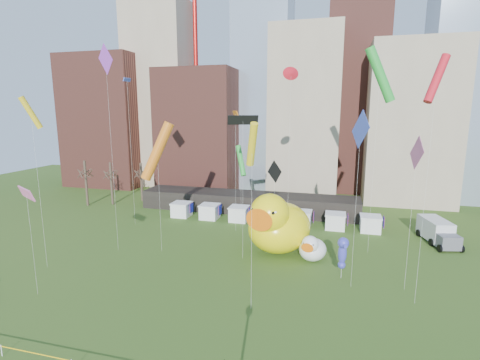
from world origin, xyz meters
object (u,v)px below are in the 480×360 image
(big_duck, at_px, (277,224))
(seahorse_purple, at_px, (343,250))
(box_truck, at_px, (437,231))
(small_duck, at_px, (312,248))
(seahorse_green, at_px, (267,214))

(big_duck, relative_size, seahorse_purple, 2.46)
(big_duck, xyz_separation_m, box_truck, (20.25, 9.07, -2.09))
(small_duck, distance_m, box_truck, 19.04)
(big_duck, relative_size, seahorse_green, 1.62)
(big_duck, bearing_deg, small_duck, -2.19)
(big_duck, height_order, small_duck, big_duck)
(seahorse_purple, distance_m, box_truck, 19.16)
(small_duck, bearing_deg, box_truck, 45.75)
(seahorse_purple, bearing_deg, big_duck, 131.90)
(seahorse_green, bearing_deg, box_truck, 31.36)
(small_duck, bearing_deg, seahorse_purple, -37.21)
(big_duck, distance_m, small_duck, 5.13)
(big_duck, bearing_deg, box_truck, 40.69)
(seahorse_green, bearing_deg, small_duck, -3.38)
(big_duck, distance_m, seahorse_purple, 9.46)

